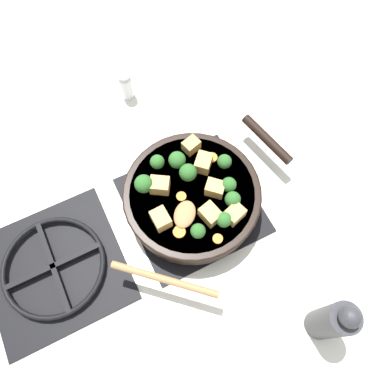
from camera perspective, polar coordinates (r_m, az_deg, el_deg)
The scene contains 27 objects.
ground_plane at distance 0.95m, azimuth 0.00°, elevation -2.01°, with size 2.40×2.40×0.00m, color silver.
front_burner_grate at distance 0.94m, azimuth 0.00°, elevation -1.74°, with size 0.31×0.31×0.03m.
rear_burner_grate at distance 0.95m, azimuth -20.23°, elevation -10.69°, with size 0.31×0.31×0.03m.
skillet_pan at distance 0.90m, azimuth 0.10°, elevation -0.57°, with size 0.33×0.43×0.06m.
wooden_spoon at distance 0.82m, azimuth -2.82°, elevation -8.83°, with size 0.24×0.24×0.02m.
tofu_cube_center_large at distance 0.83m, azimuth -4.77°, elevation -4.13°, with size 0.04×0.04×0.04m, color tan.
tofu_cube_near_handle at distance 0.83m, azimuth 2.79°, elevation -3.42°, with size 0.04×0.04×0.04m, color tan.
tofu_cube_east_chunk at distance 0.86m, azimuth 3.53°, elevation 0.55°, with size 0.04×0.03×0.03m, color tan.
tofu_cube_west_chunk at distance 0.89m, azimuth 1.76°, elevation 4.47°, with size 0.04×0.04×0.04m, color tan.
tofu_cube_back_piece at distance 0.91m, azimuth -0.12°, elevation 7.11°, with size 0.04×0.03×0.03m, color tan.
tofu_cube_front_piece at distance 0.84m, azimuth 6.49°, elevation -3.35°, with size 0.04×0.03×0.03m, color tan.
tofu_cube_mid_small at distance 0.86m, azimuth -4.92°, elevation 1.01°, with size 0.04×0.04×0.04m, color tan.
broccoli_floret_near_spoon at distance 0.88m, azimuth -2.05°, elevation 4.98°, with size 0.04×0.04×0.05m.
broccoli_floret_center_top at distance 0.88m, azimuth -5.31°, elevation 4.57°, with size 0.03×0.03×0.04m.
broccoli_floret_east_rim at distance 0.82m, azimuth 4.90°, elevation -4.22°, with size 0.04×0.04×0.04m.
broccoli_floret_west_rim at distance 0.86m, azimuth -7.36°, elevation 1.22°, with size 0.04×0.04×0.05m.
broccoli_floret_north_edge at distance 0.86m, azimuth 5.63°, elevation 1.09°, with size 0.04×0.04×0.04m.
broccoli_floret_south_cluster at distance 0.88m, azimuth 4.96°, elevation 4.63°, with size 0.03×0.03×0.04m.
broccoli_floret_mid_floret at distance 0.84m, azimuth 6.22°, elevation -1.13°, with size 0.04×0.04×0.04m.
broccoli_floret_small_inner at distance 0.86m, azimuth -0.61°, elevation 2.97°, with size 0.04×0.04×0.05m.
broccoli_floret_tall_stem at distance 0.81m, azimuth 0.92°, elevation -5.98°, with size 0.03×0.03×0.04m.
carrot_slice_orange_thin at distance 0.83m, azimuth 3.87°, elevation -7.16°, with size 0.02×0.02×0.01m, color orange.
carrot_slice_near_center at distance 0.91m, azimuth 3.05°, elevation 5.25°, with size 0.03×0.03×0.01m, color orange.
carrot_slice_edge_slice at distance 0.87m, azimuth -1.65°, elevation -0.66°, with size 0.02×0.02×0.01m, color orange.
carrot_slice_under_broccoli at distance 0.84m, azimuth -1.96°, elevation -6.09°, with size 0.03×0.03×0.01m, color orange.
pepper_mill at distance 0.84m, azimuth 20.59°, elevation -17.96°, with size 0.06×0.06×0.21m.
salt_shaker at distance 1.10m, azimuth -10.01°, elevation 15.61°, with size 0.04×0.04×0.09m.
Camera 1 is at (-0.31, 0.16, 0.88)m, focal length 35.00 mm.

